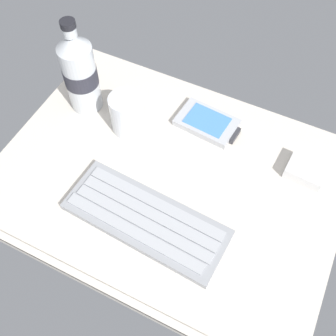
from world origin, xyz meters
TOP-DOWN VIEW (x-y plane):
  - ground_plane at (0.00, -0.23)cm, footprint 64.00×48.00cm
  - keyboard at (0.62, -9.96)cm, footprint 29.64×12.82cm
  - handheld_device at (1.78, 14.74)cm, footprint 13.28×8.71cm
  - juice_cup at (-12.52, 7.04)cm, footprint 6.40×6.40cm
  - water_bottle at (-23.44, 8.83)cm, footprint 6.73×6.73cm
  - charger_block at (22.95, 11.86)cm, footprint 7.37×6.07cm

SIDE VIEW (x-z plane):
  - ground_plane at x=0.00cm, z-range -2.39..0.41cm
  - handheld_device at x=1.78cm, z-range -0.02..1.48cm
  - keyboard at x=0.62cm, z-range -0.04..1.66cm
  - charger_block at x=22.95cm, z-range 0.00..2.40cm
  - juice_cup at x=-12.52cm, z-range -0.34..8.16cm
  - water_bottle at x=-23.44cm, z-range -1.39..19.41cm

